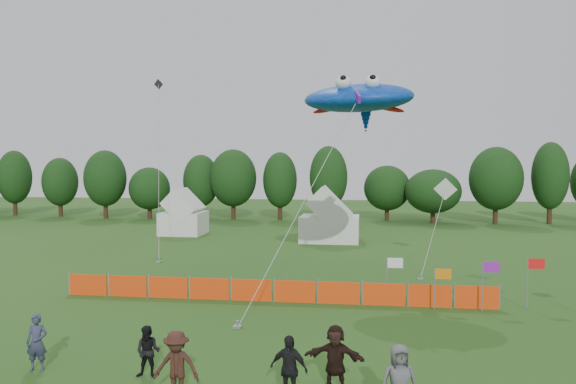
# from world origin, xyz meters

# --- Properties ---
(ground) EXTENTS (160.00, 160.00, 0.00)m
(ground) POSITION_xyz_m (0.00, 0.00, 0.00)
(ground) COLOR #234C16
(ground) RESTS_ON ground
(treeline) EXTENTS (104.57, 8.78, 8.36)m
(treeline) POSITION_xyz_m (1.61, 44.93, 4.18)
(treeline) COLOR #382314
(treeline) RESTS_ON ground
(tent_left) EXTENTS (3.69, 3.69, 3.26)m
(tent_left) POSITION_xyz_m (-13.00, 31.86, 1.64)
(tent_left) COLOR white
(tent_left) RESTS_ON ground
(tent_right) EXTENTS (4.77, 3.82, 3.37)m
(tent_right) POSITION_xyz_m (0.13, 29.20, 1.70)
(tent_right) COLOR silver
(tent_right) RESTS_ON ground
(barrier_fence) EXTENTS (19.90, 0.06, 1.00)m
(barrier_fence) POSITION_xyz_m (-1.14, 9.12, 0.50)
(barrier_fence) COLOR #EE3F0D
(barrier_fence) RESTS_ON ground
(flag_row) EXTENTS (10.73, 0.78, 2.22)m
(flag_row) POSITION_xyz_m (9.14, 8.92, 1.39)
(flag_row) COLOR gray
(flag_row) RESTS_ON ground
(spectator_a) EXTENTS (0.70, 0.52, 1.74)m
(spectator_a) POSITION_xyz_m (-6.88, -0.27, 0.87)
(spectator_a) COLOR #313452
(spectator_a) RESTS_ON ground
(spectator_b) EXTENTS (0.77, 0.62, 1.54)m
(spectator_b) POSITION_xyz_m (-3.29, -0.32, 0.77)
(spectator_b) COLOR black
(spectator_b) RESTS_ON ground
(spectator_c) EXTENTS (1.24, 0.72, 1.91)m
(spectator_c) POSITION_xyz_m (-1.88, -1.87, 0.96)
(spectator_c) COLOR #381D16
(spectator_c) RESTS_ON ground
(spectator_d) EXTENTS (1.14, 0.71, 1.81)m
(spectator_d) POSITION_xyz_m (1.07, -1.48, 0.91)
(spectator_d) COLOR black
(spectator_d) RESTS_ON ground
(spectator_e) EXTENTS (1.04, 0.79, 1.89)m
(spectator_e) POSITION_xyz_m (3.91, -2.08, 0.95)
(spectator_e) COLOR #545359
(spectator_e) RESTS_ON ground
(spectator_f) EXTENTS (1.76, 0.80, 1.83)m
(spectator_f) POSITION_xyz_m (2.24, -0.47, 0.92)
(spectator_f) COLOR black
(spectator_f) RESTS_ON ground
(stingray_kite) EXTENTS (7.89, 15.95, 10.67)m
(stingray_kite) POSITION_xyz_m (2.65, 13.51, 9.62)
(stingray_kite) COLOR blue
(stingray_kite) RESTS_ON ground
(small_kite_white) EXTENTS (2.77, 5.23, 5.42)m
(small_kite_white) POSITION_xyz_m (7.50, 18.84, 3.71)
(small_kite_white) COLOR white
(small_kite_white) RESTS_ON ground
(small_kite_dark) EXTENTS (4.88, 11.83, 13.38)m
(small_kite_dark) POSITION_xyz_m (-12.49, 24.70, 7.51)
(small_kite_dark) COLOR black
(small_kite_dark) RESTS_ON ground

